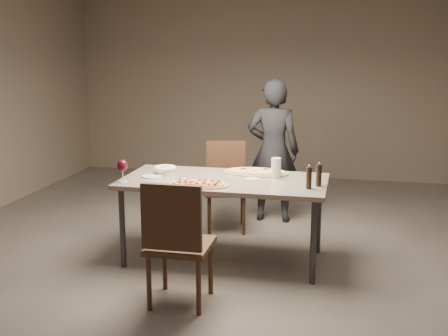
% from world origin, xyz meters
% --- Properties ---
extents(room, '(7.00, 7.00, 7.00)m').
position_xyz_m(room, '(0.00, 0.00, 1.40)').
color(room, '#605953').
rests_on(room, ground).
extents(dining_table, '(1.80, 0.90, 0.75)m').
position_xyz_m(dining_table, '(0.00, 0.00, 0.69)').
color(dining_table, slate).
rests_on(dining_table, ground).
extents(zucchini_pizza, '(0.51, 0.28, 0.05)m').
position_xyz_m(zucchini_pizza, '(-0.16, -0.28, 0.77)').
color(zucchini_pizza, tan).
rests_on(zucchini_pizza, dining_table).
extents(ham_pizza, '(0.60, 0.33, 0.04)m').
position_xyz_m(ham_pizza, '(0.24, 0.28, 0.77)').
color(ham_pizza, tan).
rests_on(ham_pizza, dining_table).
extents(bread_basket, '(0.21, 0.21, 0.07)m').
position_xyz_m(bread_basket, '(-0.57, 0.07, 0.79)').
color(bread_basket, beige).
rests_on(bread_basket, dining_table).
extents(oil_dish, '(0.12, 0.12, 0.01)m').
position_xyz_m(oil_dish, '(0.25, 0.02, 0.76)').
color(oil_dish, white).
rests_on(oil_dish, dining_table).
extents(pepper_mill_left, '(0.05, 0.05, 0.20)m').
position_xyz_m(pepper_mill_left, '(0.76, -0.19, 0.84)').
color(pepper_mill_left, black).
rests_on(pepper_mill_left, dining_table).
extents(pepper_mill_right, '(0.05, 0.05, 0.20)m').
position_xyz_m(pepper_mill_right, '(0.83, -0.08, 0.85)').
color(pepper_mill_right, black).
rests_on(pepper_mill_right, dining_table).
extents(carafe, '(0.09, 0.09, 0.18)m').
position_xyz_m(carafe, '(0.44, 0.15, 0.84)').
color(carafe, silver).
rests_on(carafe, dining_table).
extents(wine_glass, '(0.09, 0.09, 0.20)m').
position_xyz_m(wine_glass, '(-0.83, -0.30, 0.89)').
color(wine_glass, silver).
rests_on(wine_glass, dining_table).
extents(side_plate, '(0.18, 0.18, 0.01)m').
position_xyz_m(side_plate, '(-0.65, -0.06, 0.76)').
color(side_plate, white).
rests_on(side_plate, dining_table).
extents(chair_near, '(0.46, 0.46, 0.96)m').
position_xyz_m(chair_near, '(-0.13, -1.01, 0.54)').
color(chair_near, '#40271A').
rests_on(chair_near, ground).
extents(chair_far, '(0.52, 0.52, 0.92)m').
position_xyz_m(chair_far, '(-0.19, 0.93, 0.51)').
color(chair_far, '#40271A').
rests_on(chair_far, ground).
extents(diner, '(0.58, 0.39, 1.57)m').
position_xyz_m(diner, '(0.26, 1.29, 0.78)').
color(diner, black).
rests_on(diner, ground).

